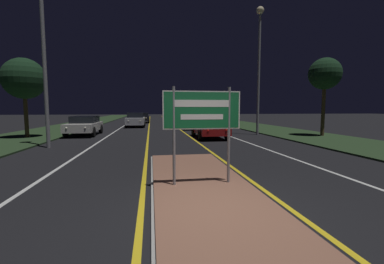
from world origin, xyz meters
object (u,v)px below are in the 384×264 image
object	(u,v)px
streetlight_right_near	(259,52)
car_approaching_2	(142,117)
car_receding_1	(192,121)
streetlight_left_near	(41,6)
car_approaching_1	(136,120)
car_approaching_0	(85,125)
car_receding_0	(209,127)
car_receding_2	(199,116)
highway_sign	(202,115)

from	to	relation	value
streetlight_right_near	car_approaching_2	world-z (taller)	streetlight_right_near
car_receding_1	streetlight_left_near	bearing A→B (deg)	-130.02
car_approaching_2	car_approaching_1	bearing A→B (deg)	-93.06
car_approaching_0	car_receding_0	bearing A→B (deg)	-19.87
car_receding_0	car_receding_2	xyz separation A→B (m)	(3.35, 21.34, 0.13)
streetlight_left_near	car_receding_1	xyz separation A→B (m)	(8.85, 10.54, -5.99)
car_approaching_1	car_approaching_2	world-z (taller)	car_approaching_1
car_receding_1	car_approaching_2	size ratio (longest dim) A/B	1.00
highway_sign	car_approaching_2	xyz separation A→B (m)	(-2.37, 29.40, -1.04)
car_receding_0	car_receding_1	bearing A→B (deg)	89.57
streetlight_right_near	car_receding_1	distance (m)	9.04
car_receding_2	car_approaching_2	xyz separation A→B (m)	(-8.29, -2.26, -0.09)
car_approaching_2	car_receding_2	bearing A→B (deg)	15.28
streetlight_right_near	car_approaching_1	bearing A→B (deg)	133.93
car_approaching_0	car_approaching_2	bearing A→B (deg)	77.40
highway_sign	streetlight_left_near	xyz separation A→B (m)	(-6.21, 7.45, 4.94)
car_receding_2	car_approaching_0	distance (m)	21.78
highway_sign	streetlight_left_near	bearing A→B (deg)	129.83
highway_sign	car_receding_2	xyz separation A→B (m)	(5.92, 31.66, -0.94)
streetlight_left_near	car_approaching_1	xyz separation A→B (m)	(3.42, 13.94, -5.94)
car_receding_2	streetlight_right_near	bearing A→B (deg)	-88.31
highway_sign	car_approaching_2	bearing A→B (deg)	94.60
car_approaching_1	car_receding_0	bearing A→B (deg)	-64.13
streetlight_right_near	car_receding_2	world-z (taller)	streetlight_right_near
streetlight_right_near	car_receding_2	distance (m)	20.59
car_receding_0	streetlight_right_near	bearing A→B (deg)	19.77
streetlight_left_near	car_receding_1	size ratio (longest dim) A/B	2.34
car_approaching_0	car_receding_1	bearing A→B (deg)	28.17
streetlight_right_near	car_receding_1	bearing A→B (deg)	121.78
streetlight_left_near	car_approaching_0	distance (m)	8.43
car_receding_2	car_approaching_1	world-z (taller)	car_receding_2
streetlight_left_near	streetlight_right_near	size ratio (longest dim) A/B	1.11
highway_sign	car_receding_2	world-z (taller)	highway_sign
streetlight_right_near	car_approaching_2	distance (m)	20.45
car_approaching_0	car_approaching_1	distance (m)	8.59
streetlight_right_near	car_approaching_1	world-z (taller)	streetlight_right_near
car_approaching_0	car_approaching_1	size ratio (longest dim) A/B	1.03
highway_sign	streetlight_left_near	world-z (taller)	streetlight_left_near
car_receding_1	car_receding_2	size ratio (longest dim) A/B	0.93
car_approaching_0	car_approaching_1	bearing A→B (deg)	68.51
car_receding_1	car_receding_0	bearing A→B (deg)	-90.43
streetlight_right_near	car_approaching_0	bearing A→B (deg)	172.39
car_approaching_1	car_approaching_2	distance (m)	8.02
car_approaching_1	car_approaching_2	bearing A→B (deg)	86.94
car_receding_2	car_approaching_0	xyz separation A→B (m)	(-11.87, -18.26, -0.08)
car_receding_1	car_approaching_0	xyz separation A→B (m)	(-8.58, -4.59, 0.02)
car_approaching_1	highway_sign	bearing A→B (deg)	-82.56
car_receding_1	car_receding_2	world-z (taller)	car_receding_2
streetlight_left_near	car_receding_1	distance (m)	15.01
streetlight_left_near	car_receding_0	world-z (taller)	streetlight_left_near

